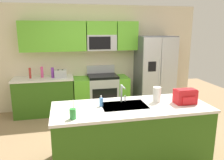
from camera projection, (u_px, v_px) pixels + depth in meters
The scene contains 15 objects.
ground_plane at pixel (118, 144), 4.00m from camera, with size 9.00×9.00×0.00m, color #997A56.
kitchen_wall_unit at pixel (93, 51), 5.61m from camera, with size 5.20×0.43×2.60m.
back_counter at pixel (44, 96), 5.32m from camera, with size 1.39×0.63×0.90m.
range_oven at pixel (101, 93), 5.61m from camera, with size 1.36×0.61×1.10m.
refrigerator at pixel (154, 72), 5.72m from camera, with size 0.90×0.76×1.85m.
island_counter at pixel (131, 133), 3.43m from camera, with size 2.36×0.92×0.90m.
toaster at pixel (61, 74), 5.23m from camera, with size 0.28×0.16×0.18m.
pepper_mill at pixel (30, 73), 5.13m from camera, with size 0.05×0.05×0.25m, color #B2332D.
bottle_pink at pixel (42, 72), 5.22m from camera, with size 0.06×0.06×0.26m, color #EA4C93.
bottle_purple at pixel (53, 73), 5.20m from camera, with size 0.07×0.07×0.24m, color purple.
sink_faucet at pixel (122, 92), 3.46m from camera, with size 0.08×0.21×0.28m.
drink_cup_green at pixel (73, 114), 2.84m from camera, with size 0.08×0.08×0.26m.
soap_dispenser at pixel (101, 102), 3.30m from camera, with size 0.06×0.06×0.17m.
paper_towel_roll at pixel (157, 95), 3.49m from camera, with size 0.12×0.12×0.24m, color white.
backpack at pixel (185, 96), 3.42m from camera, with size 0.32×0.22×0.23m.
Camera 1 is at (-0.88, -3.52, 2.04)m, focal length 35.62 mm.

